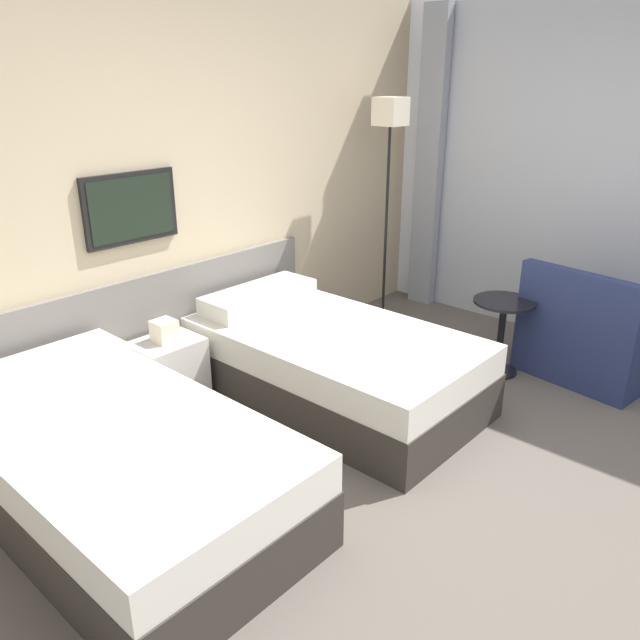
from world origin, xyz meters
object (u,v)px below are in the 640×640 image
bed_near_door (121,467)px  nightstand (169,372)px  bed_near_window (332,363)px  floor_lamp (390,140)px  armchair (592,339)px  side_table (502,323)px

bed_near_door → nightstand: bearing=42.4°
bed_near_window → nightstand: size_ratio=3.14×
bed_near_door → floor_lamp: floor_lamp is taller
bed_near_door → armchair: bearing=-20.3°
nightstand → armchair: size_ratio=0.64×
floor_lamp → armchair: bearing=-84.4°
bed_near_window → nightstand: bed_near_window is taller
floor_lamp → armchair: 2.20m
armchair → nightstand: bearing=59.0°
bed_near_door → side_table: 2.82m
side_table → armchair: armchair is taller
bed_near_door → floor_lamp: (2.99, 0.59, 1.32)m
bed_near_door → bed_near_window: 1.61m
nightstand → armchair: 3.03m
floor_lamp → side_table: size_ratio=3.37×
bed_near_door → bed_near_window: size_ratio=1.00×
bed_near_door → nightstand: (0.80, 0.73, -0.01)m
bed_near_door → floor_lamp: bearing=11.2°
bed_near_door → armchair: size_ratio=2.00×
bed_near_door → floor_lamp: 3.32m
nightstand → armchair: (2.36, -1.90, 0.03)m
bed_near_window → nightstand: bearing=137.6°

